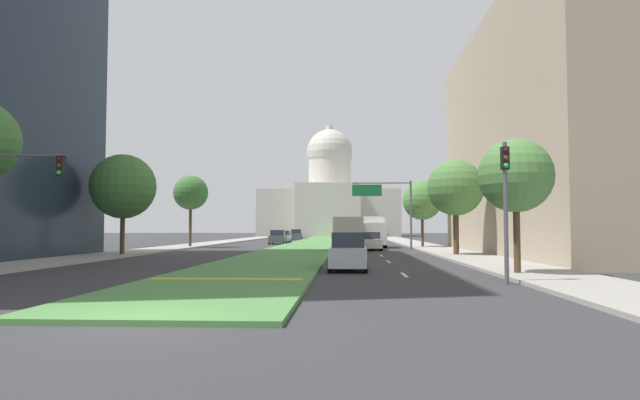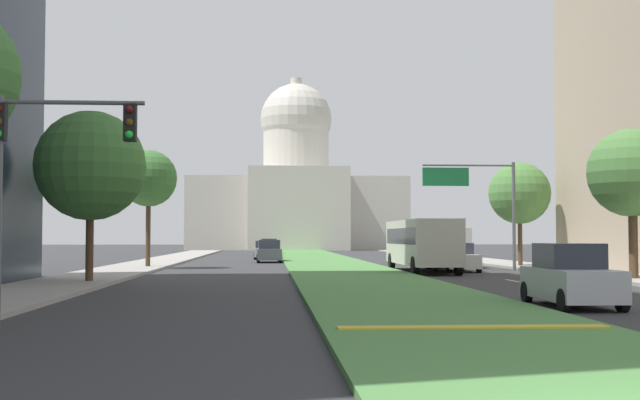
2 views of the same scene
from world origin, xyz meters
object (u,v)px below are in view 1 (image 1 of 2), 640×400
object	(u,v)px
sedan_midblock	(371,242)
street_tree_right_far	(422,200)
street_tree_right_mid	(455,188)
street_tree_right_near	(516,176)
city_bus	(348,231)
box_truck_delivery	(374,231)
traffic_light_near_right	(506,193)
overhead_guide_sign	(388,200)
street_tree_left_mid	(123,187)
traffic_light_near_left	(12,186)
sedan_far_horizon	(284,237)
sedan_very_far	(296,235)
capitol_building	(330,202)
street_tree_left_far	(191,193)
sedan_distant	(278,238)
sedan_lead_stopped	(348,253)

from	to	relation	value
sedan_midblock	street_tree_right_far	bearing A→B (deg)	44.72
street_tree_right_mid	street_tree_right_near	bearing A→B (deg)	-92.01
street_tree_right_near	street_tree_right_mid	bearing A→B (deg)	87.99
city_bus	street_tree_right_far	bearing A→B (deg)	37.32
street_tree_right_far	box_truck_delivery	size ratio (longest dim) A/B	1.07
traffic_light_near_right	overhead_guide_sign	bearing A→B (deg)	93.49
street_tree_right_near	city_bus	distance (m)	27.41
street_tree_left_mid	sedan_midblock	bearing A→B (deg)	32.14
street_tree_right_near	street_tree_right_far	bearing A→B (deg)	89.31
traffic_light_near_left	overhead_guide_sign	size ratio (longest dim) A/B	0.80
traffic_light_near_left	street_tree_right_near	distance (m)	21.16
street_tree_right_mid	sedan_far_horizon	xyz separation A→B (m)	(-16.85, 37.39, -4.13)
traffic_light_near_right	box_truck_delivery	distance (m)	36.74
sedan_very_far	street_tree_left_mid	bearing A→B (deg)	-98.05
capitol_building	traffic_light_near_left	distance (m)	111.72
traffic_light_near_left	street_tree_right_mid	size ratio (longest dim) A/B	0.75
traffic_light_near_left	city_bus	xyz separation A→B (m)	(13.91, 28.14, -2.03)
street_tree_left_mid	street_tree_right_mid	xyz separation A→B (m)	(24.10, 0.72, -0.14)
traffic_light_near_left	sedan_far_horizon	bearing A→B (deg)	85.03
street_tree_left_far	box_truck_delivery	world-z (taller)	street_tree_left_far
overhead_guide_sign	street_tree_left_mid	distance (m)	23.99
traffic_light_near_left	traffic_light_near_right	world-z (taller)	same
traffic_light_near_right	street_tree_right_mid	size ratio (longest dim) A/B	0.75
traffic_light_near_right	street_tree_right_far	size ratio (longest dim) A/B	0.76
street_tree_right_far	sedan_far_horizon	world-z (taller)	street_tree_right_far
overhead_guide_sign	city_bus	distance (m)	5.08
traffic_light_near_right	sedan_far_horizon	world-z (taller)	traffic_light_near_right
street_tree_left_far	street_tree_right_far	distance (m)	23.97
street_tree_right_near	street_tree_left_far	size ratio (longest dim) A/B	0.78
street_tree_left_mid	street_tree_left_far	bearing A→B (deg)	90.09
overhead_guide_sign	city_bus	bearing A→B (deg)	-156.10
traffic_light_near_right	sedan_midblock	size ratio (longest dim) A/B	1.11
sedan_very_far	sedan_far_horizon	bearing A→B (deg)	-91.21
sedan_distant	street_tree_right_far	bearing A→B (deg)	-35.99
traffic_light_near_left	sedan_distant	size ratio (longest dim) A/B	1.10
capitol_building	street_tree_right_near	distance (m)	110.12
sedan_distant	traffic_light_near_right	bearing A→B (deg)	-72.99
sedan_far_horizon	sedan_very_far	bearing A→B (deg)	88.79
overhead_guide_sign	sedan_lead_stopped	size ratio (longest dim) A/B	1.49
capitol_building	overhead_guide_sign	distance (m)	81.90
sedan_far_horizon	sedan_very_far	world-z (taller)	sedan_very_far
sedan_midblock	city_bus	world-z (taller)	city_bus
traffic_light_near_left	sedan_midblock	size ratio (longest dim) A/B	1.11
street_tree_right_near	sedan_very_far	size ratio (longest dim) A/B	1.33
street_tree_right_mid	box_truck_delivery	xyz separation A→B (m)	(-5.06, 17.33, -3.23)
street_tree_right_far	city_bus	bearing A→B (deg)	-142.68
box_truck_delivery	city_bus	bearing A→B (deg)	-111.38
street_tree_left_mid	street_tree_left_far	xyz separation A→B (m)	(-0.03, 17.04, 0.64)
street_tree_left_far	sedan_midblock	bearing A→B (deg)	-16.38
overhead_guide_sign	street_tree_left_far	world-z (taller)	street_tree_left_far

